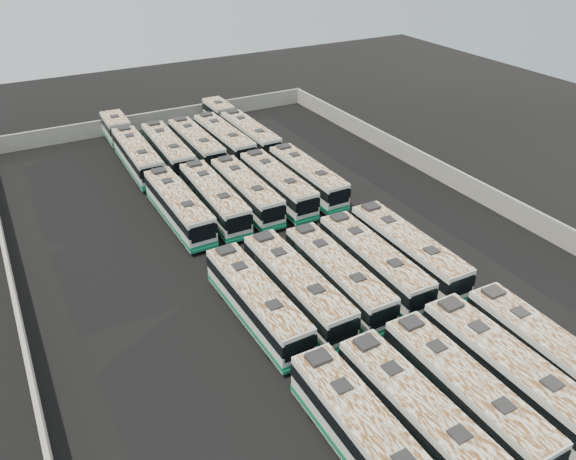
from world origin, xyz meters
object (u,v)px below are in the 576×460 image
Objects in this scene: bus_midfront_left at (296,287)px; bus_back_left at (168,151)px; bus_midback_left at (214,198)px; bus_front_left at (420,418)px; bus_midfront_far_left at (257,301)px; bus_midback_far_right at (307,177)px; bus_back_center at (196,145)px; bus_back_far_right at (239,127)px; bus_front_right at (508,372)px; bus_back_far_left at (130,146)px; bus_midfront_center at (337,276)px; bus_front_center at (464,393)px; bus_midfront_right at (373,262)px; bus_midback_right at (277,184)px; bus_front_far_left at (369,440)px; bus_midfront_far_right at (407,250)px; bus_front_far_right at (548,354)px; bus_midback_far_left at (179,206)px; bus_back_right at (224,140)px.

bus_back_left reaches higher than bus_midfront_left.
bus_front_left is at bearing -88.95° from bus_midback_left.
bus_midback_far_right is at bearing 48.68° from bus_midfront_far_left.
bus_back_far_right is at bearing 23.75° from bus_back_center.
bus_front_right reaches higher than bus_back_far_left.
bus_front_center is at bearing -89.02° from bus_midfront_center.
bus_midfront_right is (10.63, 0.08, 0.02)m from bus_midfront_far_left.
bus_midback_left is at bearing 179.08° from bus_midback_right.
bus_midfront_right is at bearing 53.10° from bus_front_far_left.
bus_midback_left reaches higher than bus_back_far_right.
bus_midfront_left is at bearing -96.65° from bus_back_center.
bus_midfront_far_right is 32.68m from bus_back_left.
bus_front_right is at bearing -94.46° from bus_back_far_right.
bus_front_right reaches higher than bus_front_far_right.
bus_front_right is 45.68m from bus_back_left.
bus_front_right is at bearing -63.99° from bus_midfront_left.
bus_back_center is at bearing 116.53° from bus_midback_far_right.
bus_midback_far_right is at bearing -63.31° from bus_back_center.
bus_midback_far_right is (14.37, -0.04, -0.05)m from bus_midback_far_left.
bus_midback_right is at bearing -62.13° from bus_back_left.
bus_midback_left is at bearing 83.46° from bus_front_far_left.
bus_midfront_far_right is at bearing -0.61° from bus_midfront_left.
bus_midfront_center is at bearing -2.02° from bus_midfront_far_left.
bus_midfront_left and bus_midback_left have the same top height.
bus_back_far_left is at bearing 107.81° from bus_front_far_right.
bus_front_center is 3.54m from bus_front_right.
bus_front_right is 49.85m from bus_back_far_left.
bus_back_left is at bearing 109.75° from bus_midfront_far_right.
bus_front_right is at bearing -71.58° from bus_midback_far_left.
bus_midback_left reaches higher than bus_front_center.
bus_midfront_right is 1.00× the size of bus_back_center.
bus_back_center is at bearing 62.63° from bus_midback_far_left.
bus_midfront_left is 31.71m from bus_back_right.
bus_midfront_far_right is at bearing 75.59° from bus_front_right.
bus_front_center is 0.62× the size of bus_back_far_left.
bus_midfront_left reaches higher than bus_back_far_left.
bus_midfront_far_right is 1.00× the size of bus_back_left.
bus_front_far_right is 0.99× the size of bus_midfront_far_left.
bus_back_far_right is (0.02, 48.44, -0.01)m from bus_front_far_right.
bus_midback_far_left is 1.02× the size of bus_back_center.
bus_midback_right is at bearing 91.31° from bus_midfront_right.
bus_midfront_far_right is at bearing -50.28° from bus_midback_far_left.
bus_front_left is 0.98× the size of bus_front_right.
bus_front_right is 45.13m from bus_back_right.
bus_front_left is at bearing -176.10° from bus_front_center.
bus_back_left is at bearing 82.46° from bus_midfront_far_left.
bus_midfront_far_right reaches higher than bus_back_left.
bus_back_left is (-3.54, 31.10, 0.06)m from bus_midfront_center.
bus_back_far_right is at bearing 73.64° from bus_front_far_left.
bus_midback_right is (3.55, 30.75, 0.03)m from bus_front_center.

